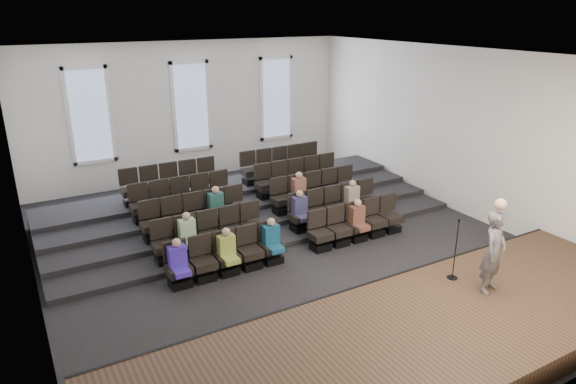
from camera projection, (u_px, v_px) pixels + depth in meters
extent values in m
plane|color=black|center=(285.00, 247.00, 13.77)|extent=(14.00, 14.00, 0.00)
cube|color=white|center=(285.00, 55.00, 12.08)|extent=(12.00, 14.00, 0.02)
cube|color=white|center=(191.00, 112.00, 18.67)|extent=(12.00, 0.04, 5.00)
cube|color=white|center=(531.00, 276.00, 7.19)|extent=(12.00, 0.04, 5.00)
cube|color=white|center=(20.00, 198.00, 10.13)|extent=(0.04, 14.00, 5.00)
cube|color=white|center=(456.00, 131.00, 15.73)|extent=(0.04, 14.00, 5.00)
cube|color=#48311E|center=(420.00, 339.00, 9.52)|extent=(11.80, 3.60, 0.50)
cube|color=black|center=(362.00, 295.00, 10.96)|extent=(11.80, 0.06, 0.52)
cube|color=black|center=(248.00, 216.00, 15.65)|extent=(11.80, 4.80, 0.15)
cube|color=black|center=(241.00, 208.00, 16.05)|extent=(11.80, 3.75, 0.30)
cube|color=black|center=(234.00, 201.00, 16.46)|extent=(11.80, 2.70, 0.45)
cube|color=black|center=(227.00, 194.00, 16.86)|extent=(11.80, 1.65, 0.60)
cube|color=black|center=(180.00, 282.00, 11.79)|extent=(0.47, 0.43, 0.20)
cube|color=black|center=(179.00, 270.00, 11.69)|extent=(0.55, 0.50, 0.19)
cube|color=black|center=(175.00, 250.00, 11.72)|extent=(0.55, 0.08, 0.50)
cube|color=black|center=(205.00, 276.00, 12.07)|extent=(0.47, 0.43, 0.20)
cube|color=black|center=(204.00, 264.00, 11.97)|extent=(0.55, 0.50, 0.19)
cube|color=black|center=(200.00, 245.00, 12.00)|extent=(0.55, 0.08, 0.50)
cube|color=black|center=(228.00, 270.00, 12.35)|extent=(0.47, 0.43, 0.20)
cube|color=black|center=(228.00, 258.00, 12.25)|extent=(0.55, 0.50, 0.19)
cube|color=black|center=(223.00, 239.00, 12.28)|extent=(0.55, 0.08, 0.50)
cube|color=black|center=(251.00, 264.00, 12.63)|extent=(0.47, 0.43, 0.20)
cube|color=black|center=(250.00, 253.00, 12.53)|extent=(0.55, 0.50, 0.19)
cube|color=black|center=(246.00, 234.00, 12.56)|extent=(0.55, 0.08, 0.50)
cube|color=black|center=(272.00, 259.00, 12.91)|extent=(0.47, 0.43, 0.20)
cube|color=black|center=(272.00, 247.00, 12.81)|extent=(0.55, 0.50, 0.19)
cube|color=black|center=(268.00, 229.00, 12.84)|extent=(0.55, 0.08, 0.50)
cube|color=black|center=(320.00, 246.00, 13.59)|extent=(0.47, 0.43, 0.20)
cube|color=black|center=(321.00, 235.00, 13.48)|extent=(0.55, 0.50, 0.19)
cube|color=black|center=(317.00, 218.00, 13.52)|extent=(0.55, 0.08, 0.50)
cube|color=black|center=(339.00, 241.00, 13.87)|extent=(0.47, 0.43, 0.20)
cube|color=black|center=(339.00, 231.00, 13.76)|extent=(0.55, 0.50, 0.19)
cube|color=black|center=(335.00, 214.00, 13.79)|extent=(0.55, 0.08, 0.50)
cube|color=black|center=(357.00, 237.00, 14.15)|extent=(0.47, 0.43, 0.20)
cube|color=black|center=(357.00, 226.00, 14.04)|extent=(0.55, 0.50, 0.19)
cube|color=black|center=(353.00, 210.00, 14.07)|extent=(0.55, 0.08, 0.50)
cube|color=black|center=(374.00, 232.00, 14.42)|extent=(0.47, 0.43, 0.20)
cube|color=black|center=(375.00, 222.00, 14.32)|extent=(0.55, 0.50, 0.19)
cube|color=black|center=(371.00, 206.00, 14.35)|extent=(0.55, 0.08, 0.50)
cube|color=black|center=(391.00, 228.00, 14.70)|extent=(0.47, 0.43, 0.20)
cube|color=black|center=(391.00, 218.00, 14.60)|extent=(0.55, 0.50, 0.19)
cube|color=black|center=(387.00, 202.00, 14.63)|extent=(0.55, 0.08, 0.50)
cube|color=black|center=(166.00, 258.00, 12.60)|extent=(0.47, 0.43, 0.20)
cube|color=black|center=(165.00, 247.00, 12.50)|extent=(0.55, 0.50, 0.19)
cube|color=black|center=(161.00, 228.00, 12.53)|extent=(0.55, 0.08, 0.50)
cube|color=black|center=(189.00, 253.00, 12.88)|extent=(0.47, 0.43, 0.20)
cube|color=black|center=(188.00, 242.00, 12.78)|extent=(0.55, 0.50, 0.19)
cube|color=black|center=(184.00, 224.00, 12.81)|extent=(0.55, 0.08, 0.50)
cube|color=black|center=(212.00, 248.00, 13.16)|extent=(0.47, 0.43, 0.20)
cube|color=black|center=(211.00, 237.00, 13.06)|extent=(0.55, 0.50, 0.19)
cube|color=black|center=(207.00, 219.00, 13.09)|extent=(0.55, 0.08, 0.50)
cube|color=black|center=(233.00, 243.00, 13.44)|extent=(0.47, 0.43, 0.20)
cube|color=black|center=(233.00, 232.00, 13.34)|extent=(0.55, 0.50, 0.19)
cube|color=black|center=(229.00, 215.00, 13.37)|extent=(0.55, 0.08, 0.50)
cube|color=black|center=(254.00, 238.00, 13.72)|extent=(0.47, 0.43, 0.20)
cube|color=black|center=(253.00, 227.00, 13.61)|extent=(0.55, 0.50, 0.19)
cube|color=black|center=(250.00, 210.00, 13.65)|extent=(0.55, 0.08, 0.50)
cube|color=black|center=(300.00, 227.00, 14.39)|extent=(0.47, 0.43, 0.20)
cube|color=black|center=(300.00, 217.00, 14.29)|extent=(0.55, 0.50, 0.19)
cube|color=black|center=(296.00, 201.00, 14.32)|extent=(0.55, 0.08, 0.50)
cube|color=black|center=(318.00, 223.00, 14.67)|extent=(0.47, 0.43, 0.20)
cube|color=black|center=(318.00, 213.00, 14.57)|extent=(0.55, 0.50, 0.19)
cube|color=black|center=(315.00, 197.00, 14.60)|extent=(0.55, 0.08, 0.50)
cube|color=black|center=(335.00, 219.00, 14.95)|extent=(0.47, 0.43, 0.20)
cube|color=black|center=(336.00, 209.00, 14.85)|extent=(0.55, 0.50, 0.19)
cube|color=black|center=(332.00, 194.00, 14.88)|extent=(0.55, 0.08, 0.50)
cube|color=black|center=(352.00, 215.00, 15.23)|extent=(0.47, 0.43, 0.20)
cube|color=black|center=(352.00, 205.00, 15.13)|extent=(0.55, 0.50, 0.19)
cube|color=black|center=(349.00, 190.00, 15.16)|extent=(0.55, 0.08, 0.50)
cube|color=black|center=(368.00, 211.00, 15.51)|extent=(0.47, 0.43, 0.20)
cube|color=black|center=(369.00, 202.00, 15.41)|extent=(0.55, 0.50, 0.19)
cube|color=black|center=(365.00, 187.00, 15.44)|extent=(0.55, 0.08, 0.50)
cube|color=black|center=(153.00, 237.00, 13.41)|extent=(0.47, 0.42, 0.20)
cube|color=black|center=(152.00, 226.00, 13.31)|extent=(0.55, 0.50, 0.19)
cube|color=black|center=(149.00, 209.00, 13.34)|extent=(0.55, 0.08, 0.50)
cube|color=black|center=(176.00, 232.00, 13.69)|extent=(0.47, 0.42, 0.20)
cube|color=black|center=(175.00, 222.00, 13.58)|extent=(0.55, 0.50, 0.19)
cube|color=black|center=(171.00, 205.00, 13.62)|extent=(0.55, 0.08, 0.50)
cube|color=black|center=(197.00, 228.00, 13.97)|extent=(0.47, 0.42, 0.20)
cube|color=black|center=(196.00, 217.00, 13.86)|extent=(0.55, 0.50, 0.19)
cube|color=black|center=(193.00, 201.00, 13.90)|extent=(0.55, 0.08, 0.50)
cube|color=black|center=(217.00, 224.00, 14.25)|extent=(0.47, 0.42, 0.20)
cube|color=black|center=(217.00, 213.00, 14.14)|extent=(0.55, 0.50, 0.19)
cube|color=black|center=(213.00, 197.00, 14.18)|extent=(0.55, 0.08, 0.50)
cube|color=black|center=(237.00, 219.00, 14.53)|extent=(0.47, 0.42, 0.20)
cube|color=black|center=(237.00, 209.00, 14.42)|extent=(0.55, 0.50, 0.19)
cube|color=black|center=(233.00, 193.00, 14.46)|extent=(0.55, 0.08, 0.50)
cube|color=black|center=(282.00, 210.00, 15.20)|extent=(0.47, 0.42, 0.20)
cube|color=black|center=(282.00, 200.00, 15.10)|extent=(0.55, 0.50, 0.19)
cube|color=black|center=(278.00, 185.00, 15.13)|extent=(0.55, 0.08, 0.50)
cube|color=black|center=(299.00, 206.00, 15.48)|extent=(0.47, 0.42, 0.20)
cube|color=black|center=(299.00, 197.00, 15.38)|extent=(0.55, 0.50, 0.19)
cube|color=black|center=(296.00, 182.00, 15.41)|extent=(0.55, 0.08, 0.50)
cube|color=black|center=(316.00, 203.00, 15.76)|extent=(0.47, 0.42, 0.20)
cube|color=black|center=(316.00, 193.00, 15.66)|extent=(0.55, 0.50, 0.19)
cube|color=black|center=(313.00, 179.00, 15.69)|extent=(0.55, 0.08, 0.50)
cube|color=black|center=(332.00, 200.00, 16.04)|extent=(0.47, 0.42, 0.20)
cube|color=black|center=(332.00, 190.00, 15.94)|extent=(0.55, 0.50, 0.19)
cube|color=black|center=(329.00, 176.00, 15.97)|extent=(0.55, 0.08, 0.50)
cube|color=black|center=(348.00, 196.00, 16.32)|extent=(0.47, 0.42, 0.20)
cube|color=black|center=(348.00, 187.00, 16.22)|extent=(0.55, 0.50, 0.19)
cube|color=black|center=(345.00, 173.00, 16.25)|extent=(0.55, 0.08, 0.50)
cube|color=black|center=(142.00, 218.00, 14.22)|extent=(0.47, 0.42, 0.20)
cube|color=black|center=(141.00, 208.00, 14.11)|extent=(0.55, 0.50, 0.19)
cube|color=black|center=(138.00, 192.00, 14.15)|extent=(0.55, 0.08, 0.50)
cube|color=black|center=(164.00, 214.00, 14.50)|extent=(0.47, 0.42, 0.20)
cube|color=black|center=(163.00, 204.00, 14.39)|extent=(0.55, 0.50, 0.19)
cube|color=black|center=(159.00, 188.00, 14.43)|extent=(0.55, 0.08, 0.50)
cube|color=black|center=(184.00, 210.00, 14.78)|extent=(0.47, 0.42, 0.20)
cube|color=black|center=(183.00, 200.00, 14.67)|extent=(0.55, 0.50, 0.19)
cube|color=black|center=(180.00, 185.00, 14.71)|extent=(0.55, 0.08, 0.50)
cube|color=black|center=(204.00, 207.00, 15.06)|extent=(0.47, 0.42, 0.20)
cube|color=black|center=(203.00, 197.00, 14.95)|extent=(0.55, 0.50, 0.19)
cube|color=black|center=(200.00, 181.00, 14.99)|extent=(0.55, 0.08, 0.50)
cube|color=black|center=(223.00, 203.00, 15.34)|extent=(0.47, 0.42, 0.20)
cube|color=black|center=(222.00, 193.00, 15.23)|extent=(0.55, 0.50, 0.19)
cube|color=black|center=(219.00, 178.00, 15.27)|extent=(0.55, 0.08, 0.50)
cube|color=black|center=(266.00, 195.00, 16.01)|extent=(0.47, 0.42, 0.20)
cube|color=black|center=(265.00, 185.00, 15.91)|extent=(0.55, 0.50, 0.19)
cube|color=black|center=(262.00, 171.00, 15.94)|extent=(0.55, 0.08, 0.50)
cube|color=black|center=(282.00, 192.00, 16.29)|extent=(0.47, 0.42, 0.20)
cube|color=black|center=(282.00, 182.00, 16.19)|extent=(0.55, 0.50, 0.19)
cube|color=black|center=(279.00, 168.00, 16.22)|extent=(0.55, 0.08, 0.50)
cube|color=black|center=(299.00, 189.00, 16.57)|extent=(0.47, 0.42, 0.20)
cube|color=black|center=(299.00, 179.00, 16.47)|extent=(0.55, 0.50, 0.19)
cube|color=black|center=(295.00, 166.00, 16.50)|extent=(0.55, 0.08, 0.50)
cube|color=black|center=(314.00, 186.00, 16.85)|extent=(0.47, 0.42, 0.20)
cube|color=black|center=(314.00, 177.00, 16.75)|extent=(0.55, 0.50, 0.19)
cube|color=black|center=(311.00, 163.00, 16.78)|extent=(0.55, 0.08, 0.50)
cube|color=black|center=(329.00, 183.00, 17.13)|extent=(0.47, 0.42, 0.20)
cube|color=black|center=(330.00, 174.00, 17.03)|extent=(0.55, 0.50, 0.19)
cube|color=black|center=(326.00, 160.00, 17.06)|extent=(0.55, 0.08, 0.50)
cube|color=black|center=(132.00, 202.00, 15.03)|extent=(0.47, 0.42, 0.20)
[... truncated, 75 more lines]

